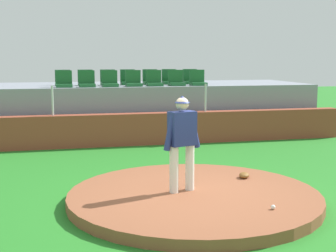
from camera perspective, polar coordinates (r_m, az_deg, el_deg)
ground_plane at (r=8.54m, az=3.13°, el=-9.15°), size 60.00×60.00×0.00m
pitchers_mound at (r=8.51m, az=3.13°, el=-8.55°), size 4.47×4.47×0.19m
pitcher at (r=8.31m, az=1.71°, el=-1.26°), size 0.75×0.38×1.71m
baseball at (r=7.71m, az=12.57°, el=-9.53°), size 0.07×0.07×0.07m
fielding_glove at (r=9.54m, az=9.17°, el=-5.87°), size 0.31×0.36×0.11m
brick_barrier at (r=13.94m, az=-3.51°, el=-0.36°), size 12.82×0.40×0.93m
fence_post_left at (r=13.64m, az=-13.76°, el=2.98°), size 0.06×0.06×0.84m
fence_post_right at (r=14.32m, az=4.53°, el=3.43°), size 0.06×0.06×0.84m
bleacher_platform at (r=16.17m, az=-4.91°, el=2.13°), size 12.16×3.67×1.66m
stadium_chair_0 at (r=14.64m, az=-12.42°, el=5.20°), size 0.48×0.44×0.50m
stadium_chair_1 at (r=14.64m, az=-9.75°, el=5.27°), size 0.48×0.44×0.50m
stadium_chair_2 at (r=14.69m, az=-7.03°, el=5.34°), size 0.48×0.44×0.50m
stadium_chair_3 at (r=14.82m, az=-4.19°, el=5.41°), size 0.48×0.44×0.50m
stadium_chair_4 at (r=14.95m, az=-1.67°, el=5.45°), size 0.48×0.44×0.50m
stadium_chair_5 at (r=15.11m, az=1.00°, el=5.48°), size 0.48×0.44×0.50m
stadium_chair_6 at (r=15.26m, az=3.61°, el=5.49°), size 0.48×0.44×0.50m
stadium_chair_7 at (r=15.51m, az=-12.57°, el=5.36°), size 0.48×0.44×0.50m
stadium_chair_8 at (r=15.55m, az=-9.92°, el=5.44°), size 0.48×0.44×0.50m
stadium_chair_9 at (r=15.58m, az=-7.25°, el=5.50°), size 0.48×0.44×0.50m
stadium_chair_10 at (r=15.69m, az=-4.84°, el=5.56°), size 0.48×0.44×0.50m
stadium_chair_11 at (r=15.79m, az=-2.14°, el=5.60°), size 0.48×0.44×0.50m
stadium_chair_12 at (r=15.98m, az=0.18°, el=5.64°), size 0.48×0.44×0.50m
stadium_chair_13 at (r=16.12m, az=2.74°, el=5.65°), size 0.48×0.44×0.50m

